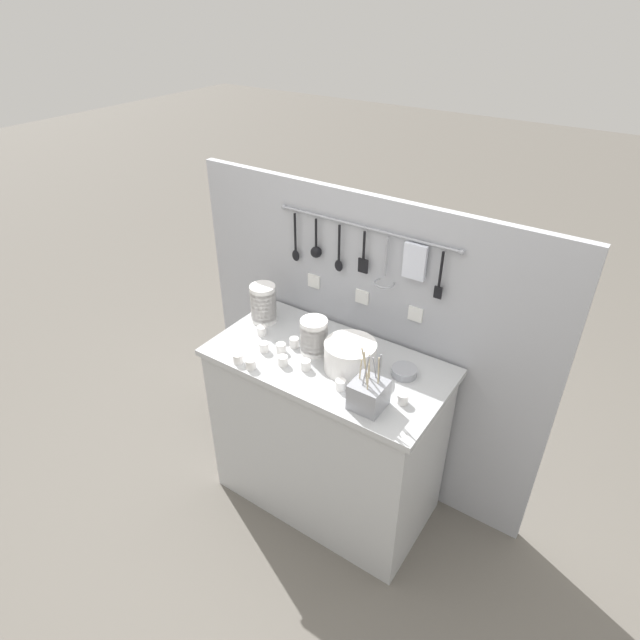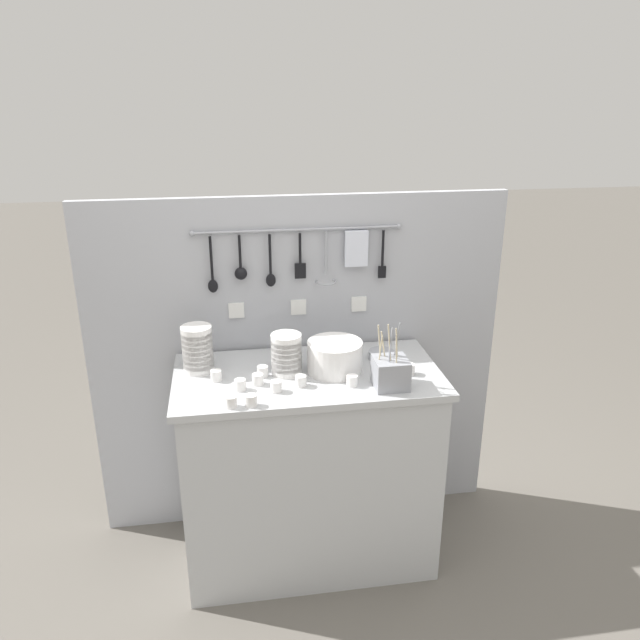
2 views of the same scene
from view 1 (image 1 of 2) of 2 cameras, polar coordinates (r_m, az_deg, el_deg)
The scene contains 18 objects.
ground_plane at distance 3.14m, azimuth 0.67°, elevation -18.03°, with size 20.00×20.00×0.00m, color #666059.
counter at distance 2.80m, azimuth 0.73°, elevation -11.92°, with size 1.13×0.58×0.94m.
back_wall at distance 2.78m, azimuth 4.50°, elevation -2.74°, with size 1.93×0.11×1.64m.
bowl_stack_wide_centre at distance 2.73m, azimuth -6.06°, elevation 1.77°, with size 0.13×0.13×0.20m.
bowl_stack_tall_left at distance 2.49m, azimuth -0.65°, elevation -1.75°, with size 0.13×0.13×0.18m.
plate_stack at distance 2.40m, azimuth 3.23°, elevation -3.84°, with size 0.24×0.24×0.13m.
steel_mixing_bowl at distance 2.42m, azimuth 8.98°, elevation -5.45°, with size 0.12×0.12×0.04m.
cutlery_caddy at distance 2.21m, azimuth 5.20°, elevation -7.89°, with size 0.14×0.14×0.28m.
cup_by_caddy at distance 2.55m, azimuth -6.01°, elevation -2.86°, with size 0.05×0.05×0.05m.
cup_front_right at distance 2.27m, azimuth 8.82°, elevation -8.29°, with size 0.05×0.05×0.05m.
cup_edge_near at distance 2.66m, azimuth -6.22°, elevation -1.13°, with size 0.05×0.05×0.05m.
cup_mid_row at distance 2.31m, azimuth 2.22°, elevation -6.92°, with size 0.05×0.05×0.05m.
cup_centre at distance 2.53m, azimuth -4.19°, elevation -2.99°, with size 0.05×0.05×0.05m.
cup_front_left at distance 2.45m, azimuth -3.98°, elevation -4.34°, with size 0.05×0.05×0.05m.
cup_back_left at distance 2.42m, azimuth -1.55°, elevation -4.80°, with size 0.05×0.05×0.05m.
cup_beside_plates at distance 2.57m, azimuth -2.71°, elevation -2.35°, with size 0.05×0.05×0.05m.
cup_back_right at distance 2.49m, azimuth -8.74°, elevation -4.08°, with size 0.05×0.05×0.05m.
cup_edge_far at distance 2.45m, azimuth -7.41°, elevation -4.69°, with size 0.05×0.05×0.05m.
Camera 1 is at (1.09, -1.67, 2.43)m, focal length 30.00 mm.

